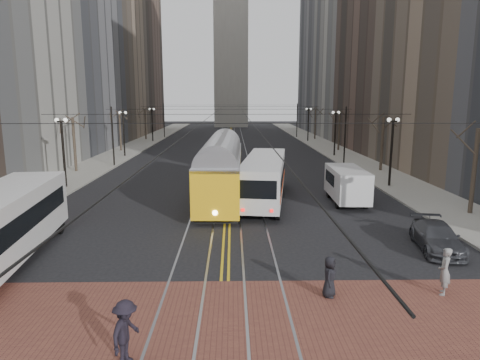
{
  "coord_description": "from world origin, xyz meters",
  "views": [
    {
      "loc": [
        0.34,
        -17.51,
        7.37
      ],
      "look_at": [
        0.75,
        5.62,
        3.0
      ],
      "focal_mm": 32.0,
      "sensor_mm": 36.0,
      "label": 1
    }
  ],
  "objects_px": {
    "sedan_parked": "(437,237)",
    "pedestrian_d": "(126,332)",
    "pedestrian_b": "(445,271)",
    "streetcar": "(221,174)",
    "pedestrian_a": "(330,277)",
    "sedan_grey": "(340,172)",
    "cargo_van": "(347,186)",
    "rear_bus": "(264,180)"
  },
  "relations": [
    {
      "from": "sedan_parked",
      "to": "pedestrian_d",
      "type": "height_order",
      "value": "pedestrian_d"
    },
    {
      "from": "pedestrian_b",
      "to": "pedestrian_d",
      "type": "relative_size",
      "value": 0.97
    },
    {
      "from": "sedan_parked",
      "to": "pedestrian_b",
      "type": "relative_size",
      "value": 2.47
    },
    {
      "from": "streetcar",
      "to": "pedestrian_a",
      "type": "bearing_deg",
      "value": -73.52
    },
    {
      "from": "sedan_grey",
      "to": "pedestrian_a",
      "type": "distance_m",
      "value": 25.28
    },
    {
      "from": "cargo_van",
      "to": "sedan_grey",
      "type": "relative_size",
      "value": 1.45
    },
    {
      "from": "streetcar",
      "to": "sedan_grey",
      "type": "xyz_separation_m",
      "value": [
        11.0,
        7.76,
        -1.15
      ]
    },
    {
      "from": "streetcar",
      "to": "pedestrian_d",
      "type": "xyz_separation_m",
      "value": [
        -2.17,
        -20.74,
        -0.86
      ]
    },
    {
      "from": "rear_bus",
      "to": "pedestrian_b",
      "type": "bearing_deg",
      "value": -61.52
    },
    {
      "from": "rear_bus",
      "to": "sedan_grey",
      "type": "relative_size",
      "value": 3.12
    },
    {
      "from": "pedestrian_b",
      "to": "pedestrian_d",
      "type": "xyz_separation_m",
      "value": [
        -11.07,
        -4.18,
        0.02
      ]
    },
    {
      "from": "streetcar",
      "to": "cargo_van",
      "type": "xyz_separation_m",
      "value": [
        9.04,
        -1.83,
        -0.56
      ]
    },
    {
      "from": "rear_bus",
      "to": "sedan_parked",
      "type": "height_order",
      "value": "rear_bus"
    },
    {
      "from": "cargo_van",
      "to": "pedestrian_b",
      "type": "height_order",
      "value": "cargo_van"
    },
    {
      "from": "pedestrian_d",
      "to": "sedan_grey",
      "type": "bearing_deg",
      "value": -8.49
    },
    {
      "from": "sedan_parked",
      "to": "pedestrian_a",
      "type": "height_order",
      "value": "pedestrian_a"
    },
    {
      "from": "pedestrian_b",
      "to": "pedestrian_d",
      "type": "distance_m",
      "value": 11.84
    },
    {
      "from": "cargo_van",
      "to": "sedan_grey",
      "type": "height_order",
      "value": "cargo_van"
    },
    {
      "from": "sedan_grey",
      "to": "sedan_parked",
      "type": "height_order",
      "value": "sedan_grey"
    },
    {
      "from": "rear_bus",
      "to": "pedestrian_b",
      "type": "distance_m",
      "value": 16.52
    },
    {
      "from": "pedestrian_a",
      "to": "sedan_parked",
      "type": "bearing_deg",
      "value": -30.47
    },
    {
      "from": "pedestrian_a",
      "to": "pedestrian_b",
      "type": "distance_m",
      "value": 4.42
    },
    {
      "from": "sedan_grey",
      "to": "pedestrian_d",
      "type": "relative_size",
      "value": 2.08
    },
    {
      "from": "streetcar",
      "to": "pedestrian_b",
      "type": "bearing_deg",
      "value": -60.31
    },
    {
      "from": "pedestrian_a",
      "to": "rear_bus",
      "type": "bearing_deg",
      "value": 26.54
    },
    {
      "from": "streetcar",
      "to": "cargo_van",
      "type": "relative_size",
      "value": 2.71
    },
    {
      "from": "pedestrian_d",
      "to": "sedan_parked",
      "type": "bearing_deg",
      "value": -38.95
    },
    {
      "from": "rear_bus",
      "to": "cargo_van",
      "type": "relative_size",
      "value": 2.16
    },
    {
      "from": "sedan_grey",
      "to": "sedan_parked",
      "type": "xyz_separation_m",
      "value": [
        -0.04,
        -19.4,
        -0.01
      ]
    },
    {
      "from": "sedan_parked",
      "to": "pedestrian_a",
      "type": "distance_m",
      "value": 8.2
    },
    {
      "from": "cargo_van",
      "to": "rear_bus",
      "type": "bearing_deg",
      "value": 174.62
    },
    {
      "from": "streetcar",
      "to": "pedestrian_a",
      "type": "xyz_separation_m",
      "value": [
        4.49,
        -16.67,
        -1.02
      ]
    },
    {
      "from": "rear_bus",
      "to": "cargo_van",
      "type": "distance_m",
      "value": 5.94
    },
    {
      "from": "rear_bus",
      "to": "pedestrian_d",
      "type": "xyz_separation_m",
      "value": [
        -5.33,
        -19.65,
        -0.64
      ]
    },
    {
      "from": "pedestrian_b",
      "to": "streetcar",
      "type": "bearing_deg",
      "value": -127.64
    },
    {
      "from": "streetcar",
      "to": "sedan_grey",
      "type": "distance_m",
      "value": 13.51
    },
    {
      "from": "sedan_grey",
      "to": "sedan_parked",
      "type": "distance_m",
      "value": 19.4
    },
    {
      "from": "pedestrian_d",
      "to": "pedestrian_b",
      "type": "bearing_deg",
      "value": -53.0
    },
    {
      "from": "pedestrian_a",
      "to": "pedestrian_d",
      "type": "relative_size",
      "value": 0.83
    },
    {
      "from": "pedestrian_a",
      "to": "pedestrian_b",
      "type": "relative_size",
      "value": 0.86
    },
    {
      "from": "streetcar",
      "to": "rear_bus",
      "type": "distance_m",
      "value": 3.35
    },
    {
      "from": "streetcar",
      "to": "pedestrian_a",
      "type": "height_order",
      "value": "streetcar"
    }
  ]
}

